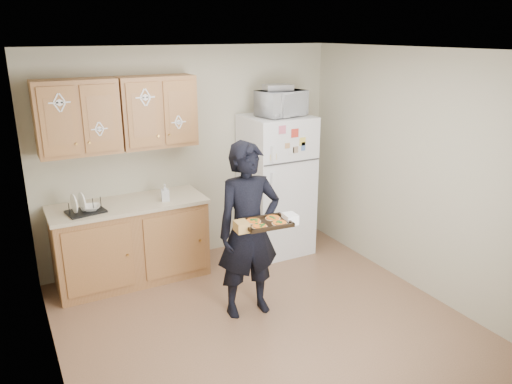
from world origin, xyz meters
TOP-DOWN VIEW (x-y plane):
  - floor at (0.00, 0.00)m, footprint 3.60×3.60m
  - ceiling at (0.00, 0.00)m, footprint 3.60×3.60m
  - wall_back at (0.00, 1.80)m, footprint 3.60×0.04m
  - wall_front at (0.00, -1.80)m, footprint 3.60×0.04m
  - wall_left at (-1.80, 0.00)m, footprint 0.04×3.60m
  - wall_right at (1.80, 0.00)m, footprint 0.04×3.60m
  - refrigerator at (0.95, 1.43)m, footprint 0.75×0.70m
  - base_cabinet at (-0.85, 1.48)m, footprint 1.60×0.60m
  - countertop at (-0.85, 1.48)m, footprint 1.64×0.64m
  - upper_cab_left at (-1.25, 1.61)m, footprint 0.80×0.33m
  - upper_cab_right at (-0.43, 1.61)m, footprint 0.80×0.33m
  - cereal_box at (1.47, 1.67)m, footprint 0.20×0.07m
  - person at (-0.02, 0.29)m, footprint 0.65×0.46m
  - baking_tray at (0.01, -0.01)m, footprint 0.44×0.33m
  - pizza_front_left at (-0.09, -0.07)m, footprint 0.14×0.14m
  - pizza_front_right at (0.10, -0.09)m, footprint 0.14×0.14m
  - pizza_back_left at (-0.08, 0.06)m, footprint 0.14×0.14m
  - pizza_back_right at (0.11, 0.05)m, footprint 0.14×0.14m
  - microwave at (0.97, 1.38)m, footprint 0.59×0.46m
  - foil_pan at (0.94, 1.41)m, footprint 0.35×0.27m
  - dish_rack at (-1.30, 1.38)m, footprint 0.40×0.32m
  - bowl at (-1.25, 1.38)m, footprint 0.23×0.23m
  - soap_bottle at (-0.47, 1.36)m, footprint 0.10×0.10m

SIDE VIEW (x-z plane):
  - floor at x=0.00m, z-range 0.00..0.00m
  - cereal_box at x=1.47m, z-range 0.00..0.32m
  - base_cabinet at x=-0.85m, z-range 0.00..0.86m
  - refrigerator at x=0.95m, z-range 0.00..1.70m
  - person at x=-0.02m, z-range 0.00..1.71m
  - countertop at x=-0.85m, z-range 0.86..0.90m
  - bowl at x=-1.25m, z-range 0.92..0.96m
  - dish_rack at x=-1.30m, z-range 0.90..1.04m
  - soap_bottle at x=-0.47m, z-range 0.90..1.09m
  - baking_tray at x=0.01m, z-range 1.01..1.04m
  - pizza_front_left at x=-0.09m, z-range 1.03..1.05m
  - pizza_front_right at x=0.10m, z-range 1.03..1.05m
  - pizza_back_left at x=-0.08m, z-range 1.03..1.05m
  - pizza_back_right at x=0.11m, z-range 1.03..1.05m
  - wall_back at x=0.00m, z-range 0.00..2.50m
  - wall_front at x=0.00m, z-range 0.00..2.50m
  - wall_left at x=-1.80m, z-range 0.00..2.50m
  - wall_right at x=1.80m, z-range 0.00..2.50m
  - upper_cab_left at x=-1.25m, z-range 1.45..2.20m
  - upper_cab_right at x=-0.43m, z-range 1.45..2.20m
  - microwave at x=0.97m, z-range 1.70..2.00m
  - foil_pan at x=0.94m, z-range 2.00..2.06m
  - ceiling at x=0.00m, z-range 2.50..2.50m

